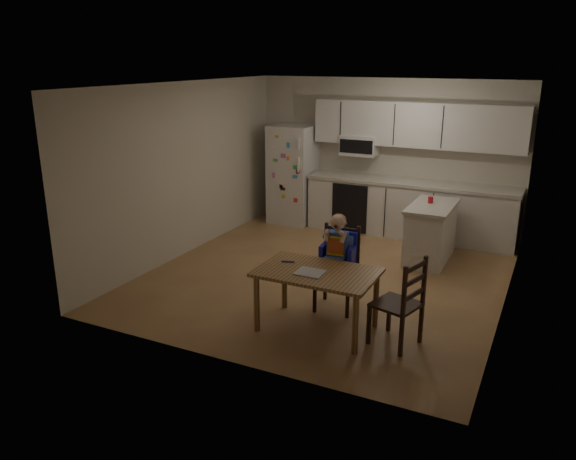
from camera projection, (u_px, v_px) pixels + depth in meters
The scene contains 10 objects.
room at pixel (342, 178), 7.63m from camera, with size 4.52×5.01×2.51m.
refrigerator at pixel (293, 174), 9.83m from camera, with size 0.72×0.70×1.70m, color silver.
kitchen_run at pixel (410, 183), 9.03m from camera, with size 3.37×0.62×2.15m.
kitchen_island at pixel (430, 232), 8.04m from camera, with size 0.59×1.12×0.83m.
red_cup at pixel (431, 200), 7.99m from camera, with size 0.07×0.07×0.09m, color red.
dining_table at pixel (317, 279), 5.94m from camera, with size 1.25×0.80×0.67m.
napkin at pixel (310, 272), 5.85m from camera, with size 0.29×0.25×0.01m, color #B5B5BA.
toddler_spoon at pixel (287, 262), 6.15m from camera, with size 0.02×0.02×0.12m, color #181BB1.
chair_booster at pixel (338, 251), 6.43m from camera, with size 0.46×0.46×1.14m.
chair_side at pixel (405, 298), 5.57m from camera, with size 0.52×0.52×0.95m.
Camera 1 is at (2.64, -6.57, 2.84)m, focal length 35.00 mm.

